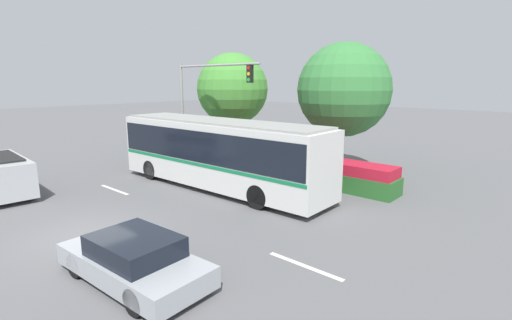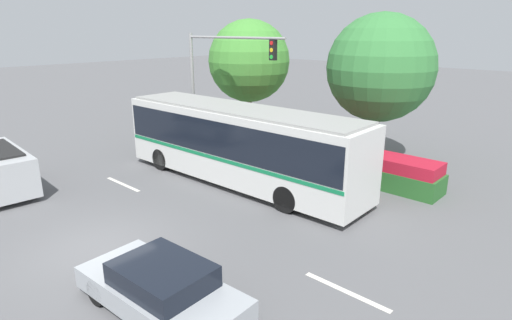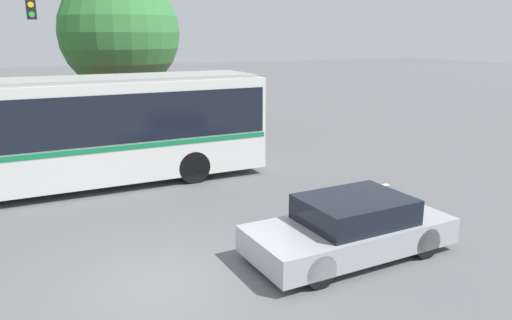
{
  "view_description": "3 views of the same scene",
  "coord_description": "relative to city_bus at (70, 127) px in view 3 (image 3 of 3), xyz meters",
  "views": [
    {
      "loc": [
        12.02,
        -4.98,
        4.98
      ],
      "look_at": [
        2.06,
        6.22,
        1.87
      ],
      "focal_mm": 26.52,
      "sensor_mm": 36.0,
      "label": 1
    },
    {
      "loc": [
        11.13,
        -5.15,
        6.28
      ],
      "look_at": [
        1.96,
        4.86,
        2.05
      ],
      "focal_mm": 29.62,
      "sensor_mm": 36.0,
      "label": 2
    },
    {
      "loc": [
        -1.87,
        -8.06,
        4.42
      ],
      "look_at": [
        3.25,
        2.82,
        1.34
      ],
      "focal_mm": 34.1,
      "sensor_mm": 36.0,
      "label": 3
    }
  ],
  "objects": [
    {
      "name": "street_tree_centre",
      "position": [
        2.77,
        6.61,
        2.69
      ],
      "size": [
        4.99,
        4.99,
        7.04
      ],
      "color": "brown",
      "rests_on": "ground"
    },
    {
      "name": "city_bus",
      "position": [
        0.0,
        0.0,
        0.0
      ],
      "size": [
        11.64,
        2.78,
        3.25
      ],
      "rotation": [
        0.0,
        0.0,
        3.16
      ],
      "color": "silver",
      "rests_on": "ground"
    },
    {
      "name": "flowering_hedge",
      "position": [
        1.99,
        3.87,
        -1.2
      ],
      "size": [
        10.06,
        1.46,
        1.31
      ],
      "color": "#286028",
      "rests_on": "ground"
    },
    {
      "name": "sedan_foreground",
      "position": [
        4.72,
        -7.3,
        -1.26
      ],
      "size": [
        4.39,
        2.07,
        1.23
      ],
      "rotation": [
        0.0,
        0.0,
        3.19
      ],
      "color": "#9EA3A8",
      "rests_on": "ground"
    },
    {
      "name": "lane_stripe_near",
      "position": [
        7.51,
        -3.78,
        -1.84
      ],
      "size": [
        2.4,
        0.16,
        0.01
      ],
      "primitive_type": "cube",
      "color": "silver",
      "rests_on": "ground"
    },
    {
      "name": "ground_plane",
      "position": [
        0.85,
        -6.85,
        -1.85
      ],
      "size": [
        140.0,
        140.0,
        0.0
      ],
      "primitive_type": "plane",
      "color": "#5B5B5E"
    }
  ]
}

